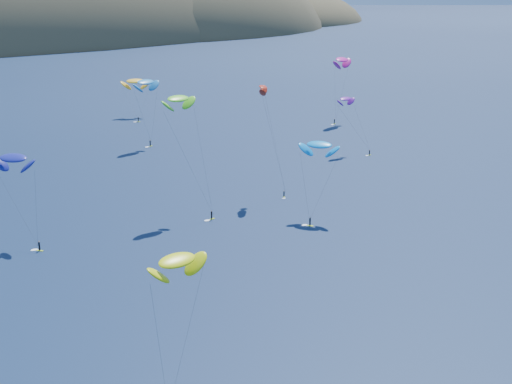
{
  "coord_description": "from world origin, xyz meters",
  "views": [
    {
      "loc": [
        -66.1,
        -38.6,
        53.07
      ],
      "look_at": [
        5.09,
        80.0,
        9.0
      ],
      "focal_mm": 50.0,
      "sensor_mm": 36.0,
      "label": 1
    }
  ],
  "objects": [
    {
      "name": "kitesurfer_2",
      "position": [
        -31.22,
        39.33,
        16.77
      ],
      "size": [
        10.8,
        10.87,
        19.15
      ],
      "rotation": [
        0.0,
        0.0,
        0.17
      ],
      "color": "#B3DC18",
      "rests_on": "ground"
    },
    {
      "name": "kitesurfer_8",
      "position": [
        88.89,
        161.19,
        21.67
      ],
      "size": [
        11.73,
        8.59,
        24.57
      ],
      "rotation": [
        0.0,
        0.0,
        0.42
      ],
      "color": "#B3DC18",
      "rests_on": "ground"
    },
    {
      "name": "kitesurfer_10",
      "position": [
        -37.24,
        102.96,
        16.72
      ],
      "size": [
        9.46,
        15.04,
        19.35
      ],
      "rotation": [
        0.0,
        0.0,
        -0.83
      ],
      "color": "#B3DC18",
      "rests_on": "ground"
    },
    {
      "name": "kitesurfer_4",
      "position": [
        15.9,
        162.74,
        19.46
      ],
      "size": [
        10.51,
        7.56,
        22.17
      ],
      "rotation": [
        0.0,
        0.0,
        0.36
      ],
      "color": "#B3DC18",
      "rests_on": "ground"
    },
    {
      "name": "kitesurfer_11",
      "position": [
        30.03,
        207.28,
        12.75
      ],
      "size": [
        11.17,
        15.53,
        15.6
      ],
      "rotation": [
        0.0,
        0.0,
        -0.35
      ],
      "color": "#B3DC18",
      "rests_on": "ground"
    },
    {
      "name": "kitesurfer_9",
      "position": [
        21.08,
        103.33,
        25.73
      ],
      "size": [
        5.87,
        10.0,
        27.54
      ],
      "rotation": [
        0.0,
        0.0,
        0.95
      ],
      "color": "#B3DC18",
      "rests_on": "ground"
    },
    {
      "name": "kitesurfer_6",
      "position": [
        62.81,
        125.09,
        15.81
      ],
      "size": [
        7.74,
        9.68,
        17.66
      ],
      "rotation": [
        0.0,
        0.0,
        0.14
      ],
      "color": "#B3DC18",
      "rests_on": "ground"
    },
    {
      "name": "kitesurfer_5",
      "position": [
        23.26,
        83.51,
        15.84
      ],
      "size": [
        10.96,
        11.03,
        18.29
      ],
      "rotation": [
        0.0,
        0.0,
        -0.89
      ],
      "color": "#B3DC18",
      "rests_on": "ground"
    },
    {
      "name": "kitesurfer_3",
      "position": [
        -1.85,
        101.18,
        25.52
      ],
      "size": [
        9.16,
        12.21,
        27.95
      ],
      "rotation": [
        0.0,
        0.0,
        0.24
      ],
      "color": "#B3DC18",
      "rests_on": "ground"
    }
  ]
}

